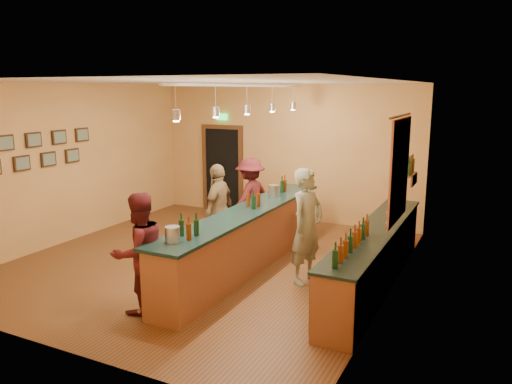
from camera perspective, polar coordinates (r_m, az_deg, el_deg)
The scene contains 18 objects.
floor at distance 9.23m, azimuth -5.40°, elevation -7.85°, with size 7.00×7.00×0.00m, color #5B2A1A.
ceiling at distance 8.70m, azimuth -5.81°, elevation 12.43°, with size 6.50×7.00×0.02m, color silver.
wall_back at distance 11.91m, azimuth 3.34°, elevation 4.53°, with size 6.50×0.02×3.20m, color #C38C49.
wall_front at distance 6.20m, azimuth -22.92°, elevation -3.03°, with size 6.50×0.02×3.20m, color #C38C49.
wall_left at distance 10.88m, azimuth -20.32°, elevation 3.15°, with size 0.02×7.00×3.20m, color #C38C49.
wall_right at distance 7.65m, azimuth 15.58°, elevation 0.11°, with size 0.02×7.00×3.20m, color #C38C49.
doorway at distance 12.70m, azimuth -3.81°, elevation 2.82°, with size 1.15×0.09×2.48m.
tapestry at distance 7.99m, azimuth 16.08°, elevation 2.40°, with size 0.03×1.40×1.60m, color #AA222A.
bottle_shelf at distance 9.49m, azimuth 17.33°, elevation 2.60°, with size 0.17×0.55×0.54m.
picture_grid at distance 10.31m, azimuth -23.32°, elevation 4.46°, with size 0.06×2.20×0.70m, color #382111, non-canonical shape.
back_counter at distance 8.16m, azimuth 13.44°, elevation -7.17°, with size 0.60×4.55×1.27m.
tasting_bar at distance 8.67m, azimuth -1.00°, elevation -4.88°, with size 0.74×5.10×1.38m.
pendant_track at distance 8.31m, azimuth -1.05°, elevation 11.03°, with size 0.11×4.60×0.50m.
bartender at distance 8.00m, azimuth 5.85°, elevation -3.92°, with size 0.68×0.45×1.87m, color gray.
customer_a at distance 7.13m, azimuth -13.21°, elevation -6.82°, with size 0.83×0.65×1.70m, color #59191E.
customer_b at distance 9.46m, azimuth -4.29°, elevation -1.92°, with size 1.01×0.42×1.72m, color #997A51.
customer_c at distance 10.51m, azimuth -0.67°, elevation -0.63°, with size 1.08×0.62×1.67m, color #59191E.
bar_stool at distance 9.59m, azimuth 5.63°, elevation -3.25°, with size 0.37×0.37×0.76m.
Camera 1 is at (4.61, -7.38, 3.08)m, focal length 35.00 mm.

